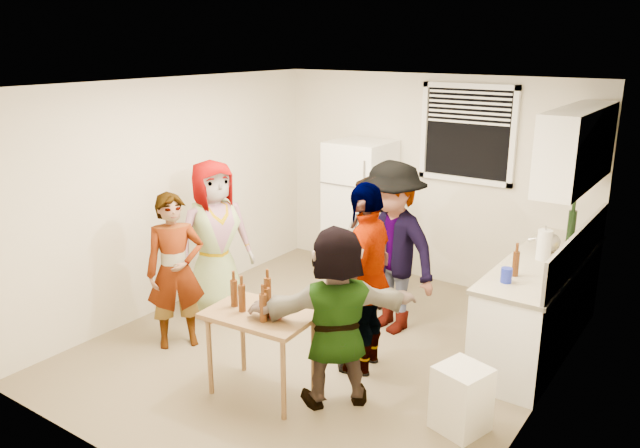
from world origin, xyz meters
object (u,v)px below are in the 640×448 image
Objects in this scene: refrigerator at (360,209)px; guest_black at (364,366)px; red_cup at (276,317)px; guest_back_right at (389,327)px; trash_bin at (461,400)px; guest_grey at (218,313)px; guest_back_left at (369,304)px; kettle at (547,252)px; blue_cup at (506,282)px; serving_table at (263,393)px; beer_bottle_counter at (515,276)px; guest_stripe at (180,343)px; guest_orange at (336,400)px; wine_bottle at (570,241)px; beer_bottle_table at (266,316)px.

refrigerator is 2.51m from guest_black.
guest_back_right is at bearing 85.96° from red_cup.
guest_back_right is (-1.29, 1.24, -0.25)m from trash_bin.
refrigerator is 2.17m from guest_grey.
refrigerator is 1.29m from guest_back_left.
trash_bin reaches higher than guest_black.
guest_grey is (-3.05, -1.43, -0.90)m from kettle.
refrigerator is 2.77m from blue_cup.
kettle is 1.02m from blue_cup.
kettle is at bearing 20.23° from guest_back_left.
refrigerator is 3.09m from serving_table.
beer_bottle_counter is at bearing 90.52° from trash_bin.
kettle reaches higher than trash_bin.
red_cup is at bearing -135.06° from blue_cup.
guest_back_right is at bearing -8.20° from guest_stripe.
beer_bottle_counter is (2.35, -1.29, 0.05)m from refrigerator.
guest_orange reaches higher than guest_stripe.
refrigerator is at bearing 3.27° from guest_grey.
red_cup is 0.08× the size of guest_back_right.
blue_cup is at bearing 2.02° from guest_back_right.
red_cup is at bearing -99.30° from guest_grey.
guest_orange is at bearing -126.96° from beer_bottle_counter.
guest_back_right is at bearing -152.03° from kettle.
guest_black is (1.72, 0.65, 0.00)m from guest_stripe.
wine_bottle is 0.37× the size of serving_table.
guest_back_left is (-1.75, 0.53, -0.90)m from beer_bottle_counter.
refrigerator is 7.67× the size of beer_bottle_counter.
refrigerator is at bearing 147.59° from blue_cup.
serving_table is (-1.57, -0.47, -0.25)m from trash_bin.
trash_bin is 1.19m from guest_black.
beer_bottle_table reaches higher than trash_bin.
refrigerator reaches higher than guest_black.
red_cup is at bearing -161.47° from trash_bin.
guest_back_left is at bearing -111.92° from guest_orange.
guest_back_right is 1.16× the size of guest_orange.
kettle is 0.47m from wine_bottle.
beer_bottle_table reaches higher than guest_back_left.
guest_stripe is at bearing -143.23° from guest_grey.
guest_back_right is at bearing 83.68° from beer_bottle_table.
red_cup is 0.08× the size of guest_black.
wine_bottle is 0.22× the size of guest_orange.
guest_stripe is 0.88× the size of guest_black.
trash_bin is (-0.04, -1.93, -0.65)m from kettle.
blue_cup is (-0.06, -1.01, 0.00)m from kettle.
blue_cup is at bearing -96.31° from wine_bottle.
guest_grey is at bearing -172.14° from blue_cup.
guest_back_right is at bearing -47.23° from refrigerator.
trash_bin reaches higher than guest_back_right.
beer_bottle_counter is 2.39m from serving_table.
blue_cup is at bearing 44.94° from red_cup.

